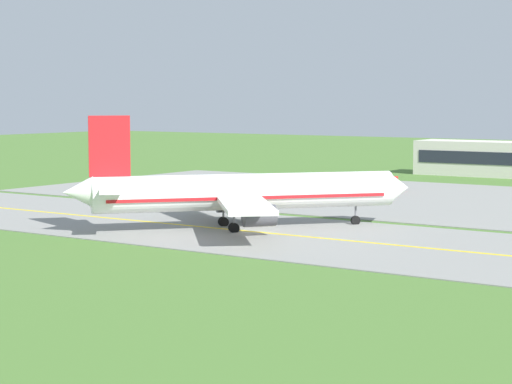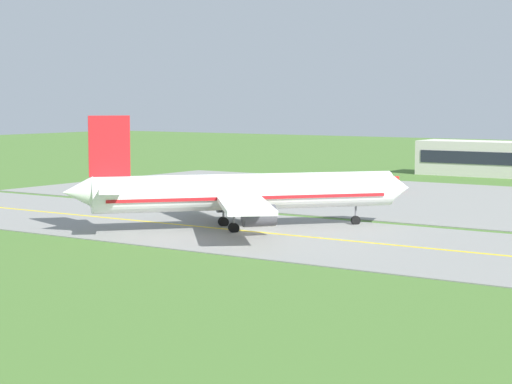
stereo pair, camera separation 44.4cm
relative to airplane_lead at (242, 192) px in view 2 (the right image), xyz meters
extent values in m
plane|color=#47702D|center=(2.55, -1.45, -4.13)|extent=(500.00, 500.00, 0.00)
cube|color=gray|center=(2.55, -1.45, -4.08)|extent=(240.00, 28.00, 0.10)
cube|color=gray|center=(12.55, 40.55, -4.08)|extent=(140.00, 52.00, 0.10)
cube|color=yellow|center=(2.55, -1.45, -4.03)|extent=(220.00, 0.60, 0.01)
cylinder|color=white|center=(0.32, 0.37, 0.07)|extent=(25.49, 28.14, 4.00)
cone|color=white|center=(12.36, 14.02, 0.07)|extent=(4.57, 4.46, 3.80)
cone|color=white|center=(-11.85, -13.43, 0.47)|extent=(4.67, 4.65, 3.40)
cube|color=red|center=(0.32, 0.37, -0.43)|extent=(23.75, 26.16, 0.36)
cube|color=#1E232D|center=(10.91, 12.37, 0.77)|extent=(3.74, 3.60, 0.70)
cube|color=white|center=(-7.51, 4.34, -0.43)|extent=(15.16, 12.27, 0.50)
cylinder|color=#47474C|center=(-4.68, 4.52, -1.83)|extent=(3.97, 4.07, 2.30)
cylinder|color=black|center=(-3.63, 5.72, -1.83)|extent=(1.74, 1.58, 2.10)
cube|color=white|center=(5.24, -6.91, -0.43)|extent=(13.40, 14.51, 0.50)
cylinder|color=#47474C|center=(5.07, -4.08, -1.83)|extent=(3.97, 4.07, 2.30)
cylinder|color=black|center=(6.12, -2.88, -1.83)|extent=(1.74, 1.58, 2.10)
cube|color=red|center=(-9.60, -10.88, 5.32)|extent=(3.21, 3.56, 6.50)
cube|color=white|center=(-12.13, -8.92, 0.87)|extent=(6.28, 5.43, 0.30)
cube|color=white|center=(-7.33, -13.15, 0.87)|extent=(5.83, 6.04, 0.30)
cylinder|color=slate|center=(8.92, 10.12, -2.76)|extent=(0.24, 0.24, 1.65)
cylinder|color=black|center=(8.92, 10.12, -3.58)|extent=(0.99, 1.06, 1.10)
cylinder|color=slate|center=(-2.95, 0.59, -2.76)|extent=(0.24, 0.24, 1.65)
cylinder|color=black|center=(-3.16, 0.77, -3.58)|extent=(0.99, 1.06, 1.10)
cylinder|color=black|center=(-2.74, 0.40, -3.58)|extent=(0.99, 1.06, 1.10)
cylinder|color=slate|center=(0.95, -2.85, -2.76)|extent=(0.24, 0.24, 1.65)
cylinder|color=black|center=(0.74, -2.67, -3.58)|extent=(0.99, 1.06, 1.10)
cylinder|color=black|center=(1.16, -3.04, -3.58)|extent=(0.99, 1.06, 1.10)
cube|color=#264CA5|center=(-17.15, 19.00, -2.63)|extent=(2.68, 2.63, 1.80)
cube|color=#1E232D|center=(-16.70, 18.38, -2.32)|extent=(1.56, 1.18, 0.81)
cube|color=#264CA5|center=(-19.04, 21.58, -3.33)|extent=(4.41, 4.95, 0.40)
cylinder|color=orange|center=(-17.15, 19.00, -1.63)|extent=(0.20, 0.20, 0.18)
cylinder|color=black|center=(-16.35, 19.59, -3.68)|extent=(0.77, 0.90, 0.90)
cylinder|color=black|center=(-17.96, 18.41, -3.68)|extent=(0.77, 0.90, 0.90)
cylinder|color=black|center=(-18.73, 22.94, -3.68)|extent=(0.77, 0.90, 0.90)
cylinder|color=black|center=(-20.43, 21.71, -3.68)|extent=(0.77, 0.90, 0.90)
cube|color=red|center=(-5.56, 48.89, -2.63)|extent=(2.48, 2.36, 1.80)
cube|color=#1E232D|center=(-5.31, 49.61, -2.32)|extent=(1.78, 0.72, 0.81)
cube|color=red|center=(-6.62, 45.87, -3.33)|extent=(3.51, 5.04, 0.40)
cylinder|color=orange|center=(-5.56, 48.89, -1.63)|extent=(0.20, 0.20, 0.18)
cylinder|color=black|center=(-6.50, 49.22, -3.68)|extent=(0.58, 0.95, 0.90)
cylinder|color=black|center=(-4.62, 48.56, -3.68)|extent=(0.58, 0.95, 0.90)
cylinder|color=black|center=(-7.92, 45.35, -3.68)|extent=(0.58, 0.95, 0.90)
cylinder|color=black|center=(-5.94, 44.65, -3.68)|extent=(0.58, 0.95, 0.90)
camera|label=1|loc=(58.80, -84.61, 10.16)|focal=65.53mm
camera|label=2|loc=(59.17, -84.37, 10.16)|focal=65.53mm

